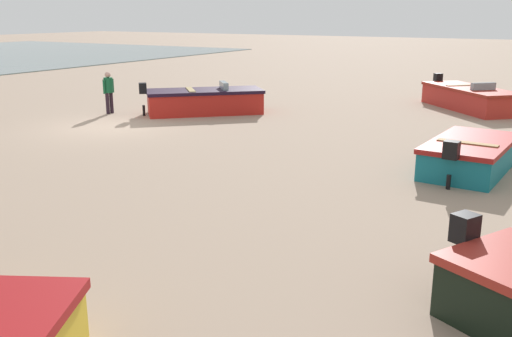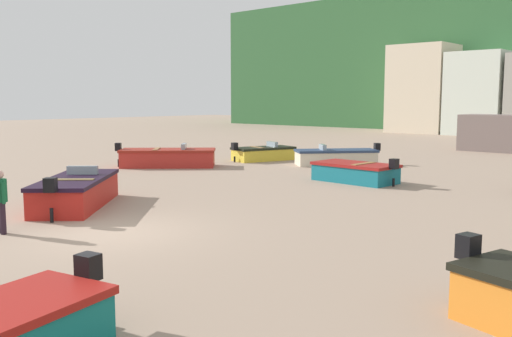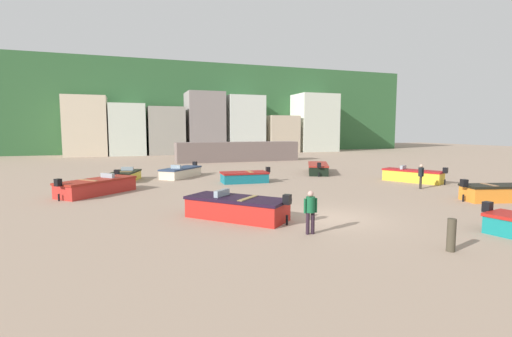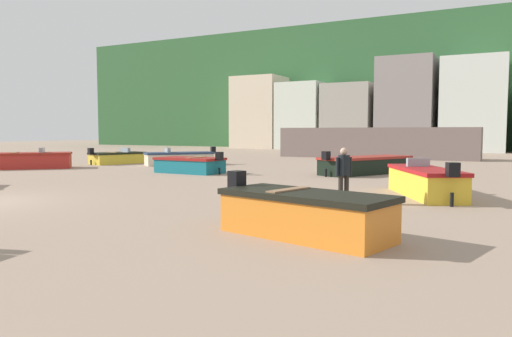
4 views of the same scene
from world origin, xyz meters
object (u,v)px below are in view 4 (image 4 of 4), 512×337
Objects in this scene: boat_red_4 at (27,160)px; boat_teal_7 at (190,165)px; boat_yellow_1 at (425,182)px; boat_black_5 at (366,165)px; boat_orange_6 at (305,214)px; boat_yellow_8 at (117,158)px; boat_cream_3 at (179,158)px; beach_walker_foreground at (344,171)px.

boat_teal_7 is (9.90, 1.83, -0.06)m from boat_red_4.
boat_yellow_1 reaches higher than boat_teal_7.
boat_red_4 is at bearing 147.59° from boat_yellow_1.
boat_black_5 is 1.38× the size of boat_orange_6.
boat_yellow_8 is at bearing -153.80° from boat_black_5.
beach_walker_foreground is at bearing -178.12° from boat_cream_3.
boat_red_4 reaches higher than boat_yellow_8.
boat_yellow_8 is at bearing -80.49° from beach_walker_foreground.
boat_yellow_8 is at bearing -114.14° from boat_orange_6.
boat_yellow_8 is at bearing 132.43° from boat_yellow_1.
boat_yellow_1 is 0.82× the size of boat_black_5.
boat_red_4 is 1.24× the size of boat_teal_7.
boat_yellow_1 reaches higher than boat_orange_6.
boat_cream_3 is 1.12× the size of boat_teal_7.
boat_orange_6 is (2.73, -14.85, 0.02)m from boat_black_5.
boat_yellow_8 is (1.57, 5.53, -0.07)m from boat_red_4.
boat_red_4 is 2.85× the size of beach_walker_foreground.
boat_yellow_1 reaches higher than boat_black_5.
beach_walker_foreground is (18.38, -10.32, 0.56)m from boat_yellow_8.
boat_teal_7 is 2.29× the size of beach_walker_foreground.
boat_orange_6 is 1.01× the size of boat_yellow_8.
boat_black_5 is at bearing -155.45° from boat_orange_6.
boat_red_4 is 22.72m from boat_orange_6.
boat_cream_3 is 8.67m from boat_red_4.
boat_orange_6 is 4.80m from beach_walker_foreground.
boat_orange_6 is at bearing -21.21° from boat_yellow_8.
boat_black_5 is 16.33m from boat_yellow_8.
boat_red_4 is 18.68m from boat_black_5.
beach_walker_foreground reaches higher than boat_orange_6.
boat_red_4 is 1.20× the size of boat_orange_6.
beach_walker_foreground is at bearing -157.66° from boat_orange_6.
boat_cream_3 is 2.57× the size of beach_walker_foreground.
boat_orange_6 is 15.62m from boat_teal_7.
boat_cream_3 is 21.68m from boat_orange_6.
beach_walker_foreground is (2.05, -10.13, 0.52)m from boat_black_5.
boat_yellow_1 is 3.35m from beach_walker_foreground.
boat_cream_3 is at bearing -89.60° from beach_walker_foreground.
boat_teal_7 is (-11.90, 3.87, -0.07)m from boat_yellow_1.
boat_yellow_1 is 1.14× the size of boat_orange_6.
beach_walker_foreground is at bearing -12.24° from boat_yellow_8.
boat_red_4 reaches higher than boat_black_5.
boat_cream_3 is 6.06m from boat_teal_7.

